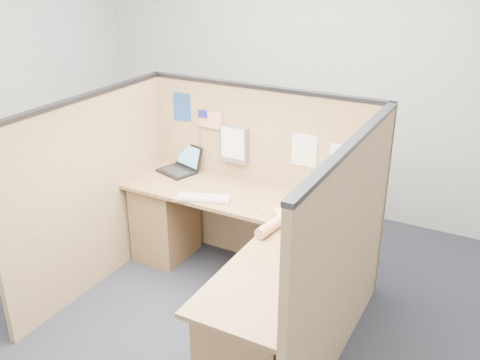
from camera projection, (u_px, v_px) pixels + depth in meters
The scene contains 13 objects.
floor at pixel (198, 321), 3.88m from camera, with size 5.00×5.00×0.00m, color #1E212A.
wall_back at pixel (320, 72), 5.14m from camera, with size 5.00×5.00×0.00m, color #A5A8AA.
cubicle_partitions at pixel (226, 204), 3.92m from camera, with size 2.06×1.83×1.53m.
l_desk at pixel (239, 263), 3.88m from camera, with size 1.95×1.75×0.73m.
laptop at pixel (180, 164), 4.60m from camera, with size 0.36×0.37×0.22m.
keyboard at pixel (203, 198), 4.07m from camera, with size 0.44×0.27×0.03m.
mouse at pixel (282, 215), 3.79m from camera, with size 0.12×0.07×0.05m, color silver.
hand_forearm at pixel (274, 222), 3.66m from camera, with size 0.12×0.42×0.09m.
blue_poster at pixel (183, 107), 4.47m from camera, with size 0.18×0.00×0.24m, color navy.
american_flag at pixel (207, 121), 4.39m from camera, with size 0.23×0.01×0.39m.
file_holder at pixel (234, 145), 4.33m from camera, with size 0.24×0.05×0.31m.
paper_left at pixel (304, 150), 4.07m from camera, with size 0.20×0.00×0.25m, color white.
paper_right at pixel (343, 162), 3.95m from camera, with size 0.21×0.00×0.27m, color white.
Camera 1 is at (1.77, -2.63, 2.49)m, focal length 40.00 mm.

